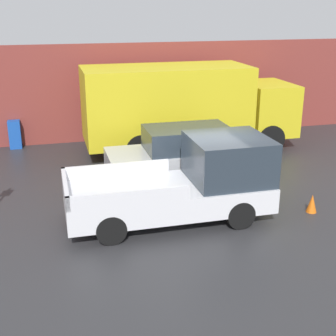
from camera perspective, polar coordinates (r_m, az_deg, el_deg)
The scene contains 7 objects.
ground_plane at distance 13.25m, azimuth 3.63°, elevation -4.29°, with size 60.00×60.00×0.00m, color #2D2D30.
building_wall at distance 19.42m, azimuth -2.94°, elevation 9.33°, with size 28.00×0.15×3.87m.
pickup_truck at distance 12.04m, azimuth 2.57°, elevation -1.79°, with size 5.21×2.12×2.11m.
car at distance 14.66m, azimuth 1.95°, elevation 1.73°, with size 4.72×1.84×1.73m.
delivery_truck at distance 17.61m, azimuth 1.95°, elevation 7.70°, with size 7.96×2.63×3.19m.
newspaper_box at distance 19.05m, azimuth -18.16°, elevation 3.91°, with size 0.45×0.40×1.09m.
traffic_cone at distance 13.18m, azimuth 17.14°, elevation -4.14°, with size 0.28×0.28×0.50m.
Camera 1 is at (-3.87, -11.51, 5.31)m, focal length 50.00 mm.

